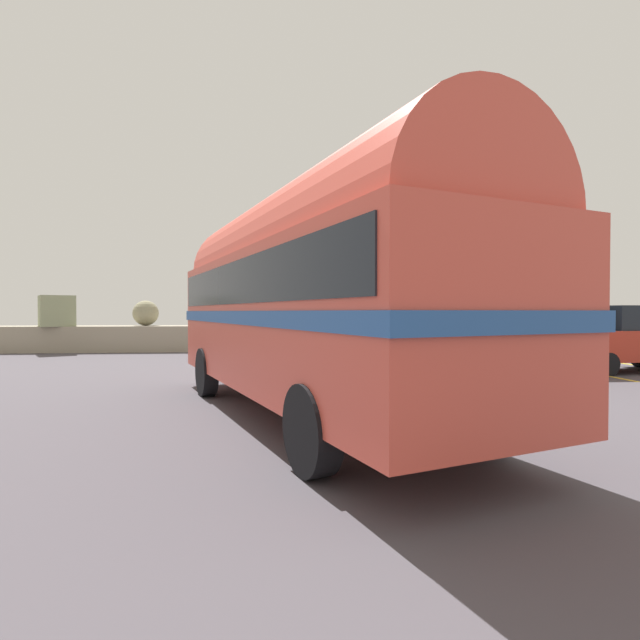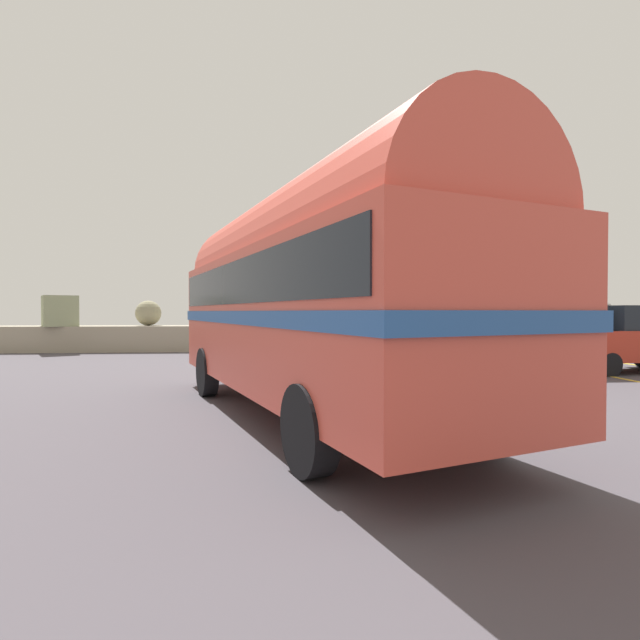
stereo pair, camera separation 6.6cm
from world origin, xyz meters
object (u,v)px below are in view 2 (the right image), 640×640
object	(u,v)px
vintage_coach	(308,291)
lamp_post	(412,267)
parked_car_middle	(630,338)
parked_car_nearest	(545,338)

from	to	relation	value
vintage_coach	lamp_post	world-z (taller)	lamp_post
parked_car_middle	lamp_post	world-z (taller)	lamp_post
parked_car_nearest	lamp_post	distance (m)	5.42
parked_car_nearest	lamp_post	bearing A→B (deg)	33.49
vintage_coach	parked_car_middle	distance (m)	10.72
parked_car_nearest	lamp_post	size ratio (longest dim) A/B	0.71
parked_car_middle	vintage_coach	bearing A→B (deg)	112.43
vintage_coach	lamp_post	xyz separation A→B (m)	(4.23, 9.16, 1.25)
vintage_coach	parked_car_nearest	distance (m)	8.60
lamp_post	parked_car_nearest	bearing A→B (deg)	-57.21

